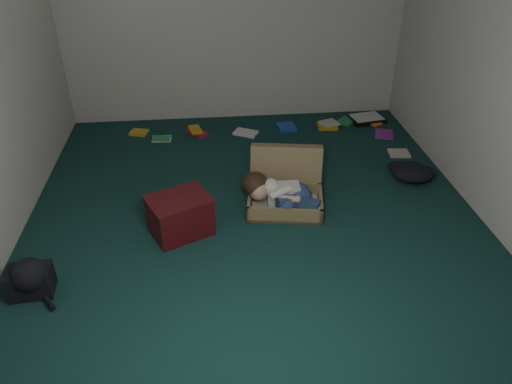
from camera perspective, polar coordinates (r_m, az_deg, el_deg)
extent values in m
plane|color=#12332F|center=(4.46, -0.20, -2.80)|extent=(4.50, 4.50, 0.00)
plane|color=silver|center=(6.04, -2.52, 20.04)|extent=(4.50, 0.00, 4.50)
plane|color=silver|center=(1.91, 6.66, -9.05)|extent=(4.50, 0.00, 4.50)
plane|color=silver|center=(4.52, 26.58, 12.71)|extent=(0.00, 4.50, 4.50)
cube|color=olive|center=(4.53, 3.33, -1.15)|extent=(0.74, 0.58, 0.15)
cube|color=beige|center=(4.55, 3.32, -1.55)|extent=(0.67, 0.52, 0.02)
cube|color=olive|center=(4.71, 3.46, 2.55)|extent=(0.69, 0.31, 0.49)
cube|color=silver|center=(4.46, 3.12, -0.35)|extent=(0.29, 0.17, 0.21)
sphere|color=tan|center=(4.41, 0.36, 0.18)|extent=(0.18, 0.18, 0.18)
ellipsoid|color=black|center=(4.44, -0.09, 0.92)|extent=(0.24, 0.25, 0.21)
ellipsoid|color=navy|center=(4.47, 4.95, -0.34)|extent=(0.22, 0.25, 0.21)
cube|color=navy|center=(4.39, 3.96, -1.14)|extent=(0.27, 0.17, 0.13)
cube|color=navy|center=(4.40, 5.80, -1.53)|extent=(0.26, 0.21, 0.10)
sphere|color=white|center=(4.44, 6.95, -1.58)|extent=(0.10, 0.10, 0.10)
sphere|color=white|center=(4.39, 6.97, -2.16)|extent=(0.10, 0.10, 0.10)
cylinder|color=tan|center=(4.34, 3.73, -0.76)|extent=(0.18, 0.09, 0.06)
cube|color=#430D11|center=(4.23, -8.65, -2.80)|extent=(0.59, 0.54, 0.32)
cube|color=#430D11|center=(4.13, -8.84, -0.86)|extent=(0.61, 0.56, 0.02)
cube|color=black|center=(6.44, 12.51, 8.16)|extent=(0.46, 0.38, 0.05)
cube|color=white|center=(6.43, 12.54, 8.39)|extent=(0.42, 0.34, 0.01)
cube|color=gold|center=(6.11, -13.22, 6.61)|extent=(0.22, 0.16, 0.02)
cube|color=#AB163B|center=(5.99, -6.79, 6.71)|extent=(0.27, 0.26, 0.02)
cube|color=white|center=(5.95, -1.16, 6.74)|extent=(0.22, 0.25, 0.02)
cube|color=#1E4BA4|center=(6.10, 3.51, 7.35)|extent=(0.23, 0.26, 0.02)
cube|color=gold|center=(6.18, 8.16, 7.44)|extent=(0.27, 0.25, 0.02)
cube|color=#268E4D|center=(6.36, 10.34, 7.96)|extent=(0.23, 0.18, 0.02)
cube|color=purple|center=(6.12, 14.44, 6.46)|extent=(0.27, 0.27, 0.02)
cube|color=beige|center=(5.70, 16.01, 4.27)|extent=(0.20, 0.25, 0.02)
cube|color=gold|center=(5.40, 16.43, 2.54)|extent=(0.24, 0.27, 0.02)
cube|color=#AB163B|center=(6.38, 13.11, 7.73)|extent=(0.27, 0.24, 0.02)
cube|color=white|center=(5.90, -10.70, 5.95)|extent=(0.24, 0.20, 0.02)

